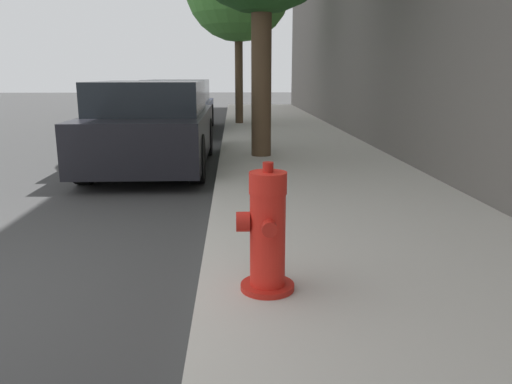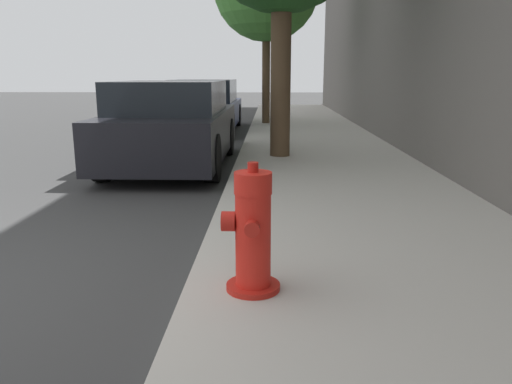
% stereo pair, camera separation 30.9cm
% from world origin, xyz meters
% --- Properties ---
extents(sidewalk_slab, '(2.86, 40.00, 0.15)m').
position_xyz_m(sidewalk_slab, '(3.09, 0.00, 0.07)').
color(sidewalk_slab, '#B7B2A8').
rests_on(sidewalk_slab, ground_plane).
extents(fire_hydrant, '(0.36, 0.36, 0.81)m').
position_xyz_m(fire_hydrant, '(2.09, 0.05, 0.52)').
color(fire_hydrant, red).
rests_on(fire_hydrant, sidewalk_slab).
extents(parked_car_near, '(1.74, 3.95, 1.37)m').
position_xyz_m(parked_car_near, '(0.62, 5.13, 0.67)').
color(parked_car_near, black).
rests_on(parked_car_near, ground_plane).
extents(parked_car_mid, '(1.69, 4.21, 1.34)m').
position_xyz_m(parked_car_mid, '(0.46, 10.43, 0.64)').
color(parked_car_mid, navy).
rests_on(parked_car_mid, ground_plane).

